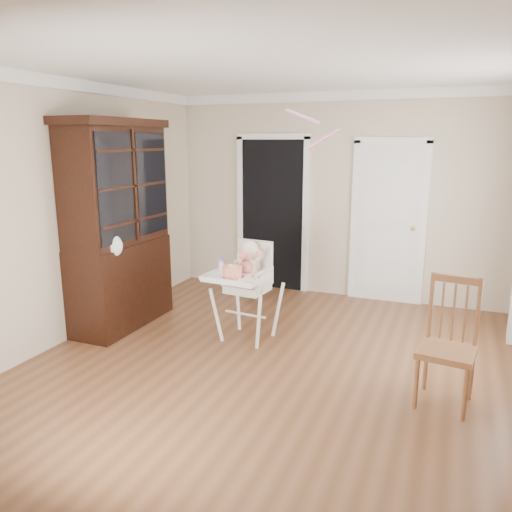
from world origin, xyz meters
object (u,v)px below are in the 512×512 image
at_px(high_chair, 247,279).
at_px(sippy_cup, 221,265).
at_px(cake, 232,272).
at_px(dining_chair, 448,347).
at_px(china_cabinet, 118,226).

distance_m(high_chair, sippy_cup, 0.31).
xyz_separation_m(high_chair, cake, (-0.06, -0.25, 0.14)).
distance_m(cake, dining_chair, 2.12).
bearing_deg(sippy_cup, high_chair, 16.33).
bearing_deg(cake, china_cabinet, 175.13).
distance_m(sippy_cup, dining_chair, 2.36).
xyz_separation_m(cake, china_cabinet, (-1.46, 0.12, 0.36)).
height_order(high_chair, dining_chair, high_chair).
xyz_separation_m(cake, sippy_cup, (-0.21, 0.18, 0.01)).
relative_size(cake, china_cabinet, 0.11).
xyz_separation_m(high_chair, sippy_cup, (-0.26, -0.08, 0.15)).
height_order(cake, dining_chair, dining_chair).
bearing_deg(high_chair, sippy_cup, -158.11).
bearing_deg(dining_chair, china_cabinet, 179.52).
height_order(china_cabinet, dining_chair, china_cabinet).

